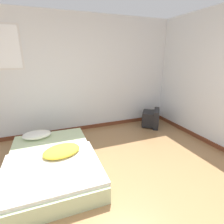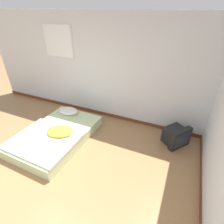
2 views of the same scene
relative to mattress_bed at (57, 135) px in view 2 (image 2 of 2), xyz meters
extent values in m
plane|color=#997047|center=(0.57, -1.51, -0.15)|extent=(20.00, 20.00, 0.00)
cube|color=silver|center=(0.57, 1.44, 1.15)|extent=(7.35, 0.06, 2.60)
cube|color=brown|center=(0.57, 1.40, -0.10)|extent=(7.35, 0.02, 0.09)
cube|color=silver|center=(-0.74, 1.40, 1.74)|extent=(0.90, 0.01, 0.84)
cube|color=white|center=(-0.74, 1.40, 1.74)|extent=(0.83, 0.01, 0.77)
cube|color=beige|center=(0.00, 0.01, -0.03)|extent=(1.32, 1.98, 0.24)
ellipsoid|color=silver|center=(-0.21, 0.77, 0.16)|extent=(0.53, 0.35, 0.14)
cube|color=silver|center=(-0.01, -0.36, 0.11)|extent=(1.32, 1.16, 0.05)
ellipsoid|color=yellow|center=(0.16, -0.04, 0.18)|extent=(0.67, 0.57, 0.11)
cube|color=black|center=(2.42, 1.01, 0.06)|extent=(0.48, 0.52, 0.36)
cube|color=black|center=(2.58, 0.89, 0.08)|extent=(0.41, 0.50, 0.45)
cube|color=#283342|center=(2.63, 0.86, 0.09)|extent=(0.27, 0.35, 0.32)
camera|label=1|loc=(0.01, -2.55, 1.59)|focal=28.00mm
camera|label=2|loc=(2.42, -2.34, 2.50)|focal=28.00mm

